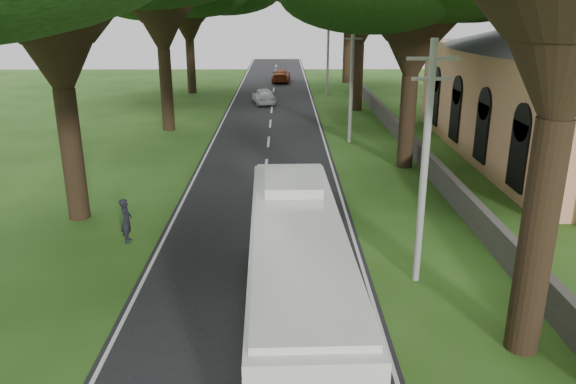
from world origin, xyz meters
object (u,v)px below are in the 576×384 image
pole_mid (351,80)px  coach_bus (297,277)px  pole_near (425,162)px  church (574,77)px  pole_far (328,54)px  pedestrian (126,221)px  distant_car_c (281,76)px  distant_car_a (264,96)px

pole_mid → coach_bus: pole_mid is taller
pole_near → pole_mid: size_ratio=1.00×
church → pole_far: church is taller
coach_bus → pole_near: bearing=37.9°
pedestrian → distant_car_c: bearing=-13.2°
pole_far → pole_near: bearing=-90.0°
pole_near → pole_far: size_ratio=1.00×
pole_mid → distant_car_a: (-6.30, 15.07, -3.40)m
church → pedestrian: (-23.03, -12.25, -4.01)m
distant_car_c → pedestrian: pedestrian is taller
pole_far → distant_car_a: pole_far is taller
church → pole_mid: bearing=160.2°
church → pole_near: bearing=-128.5°
pole_near → distant_car_c: pole_near is taller
pole_near → coach_bus: size_ratio=0.67×
distant_car_a → distant_car_c: distant_car_c is taller
distant_car_a → pedestrian: 32.07m
pole_near → pole_far: (0.00, 40.00, 0.00)m
pole_near → pedestrian: pole_near is taller
pole_mid → pedestrian: size_ratio=4.44×
pole_near → pole_far: 40.00m
pole_far → distant_car_a: size_ratio=1.83×
distant_car_c → pedestrian: size_ratio=2.88×
church → pole_mid: 13.16m
distant_car_a → distant_car_c: (1.60, 15.12, 0.01)m
pole_mid → pole_near: bearing=-90.0°
pole_far → coach_bus: size_ratio=0.67×
pole_near → pole_mid: (0.00, 20.00, 0.00)m
church → distant_car_c: size_ratio=4.63×
distant_car_a → pedestrian: pedestrian is taller
coach_bus → pole_far: bearing=82.9°
distant_car_c → church: bearing=118.8°
pole_near → coach_bus: 5.84m
pole_mid → distant_car_c: bearing=98.8°
distant_car_a → pedestrian: (-4.37, -31.77, 0.12)m
pedestrian → pole_far: bearing=-22.2°
pole_mid → distant_car_a: size_ratio=1.83×
distant_car_a → distant_car_c: 15.21m
pole_near → pedestrian: 11.64m
pole_far → pedestrian: 38.36m
distant_car_a → pedestrian: bearing=70.7°
pole_mid → coach_bus: bearing=-100.0°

